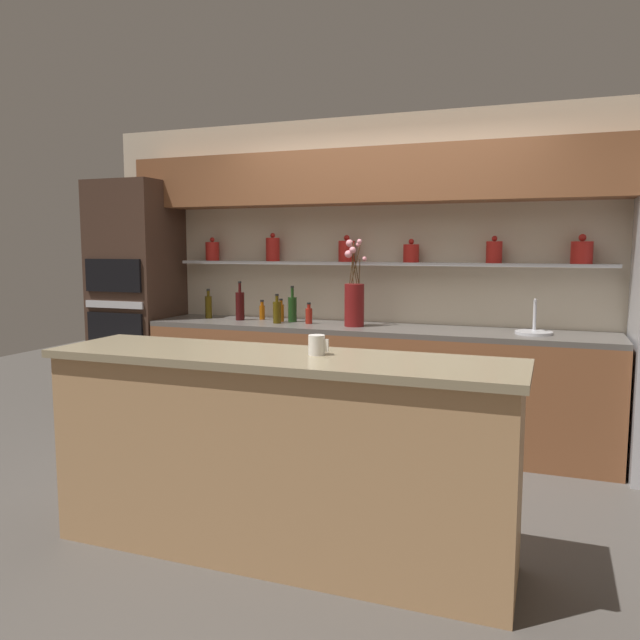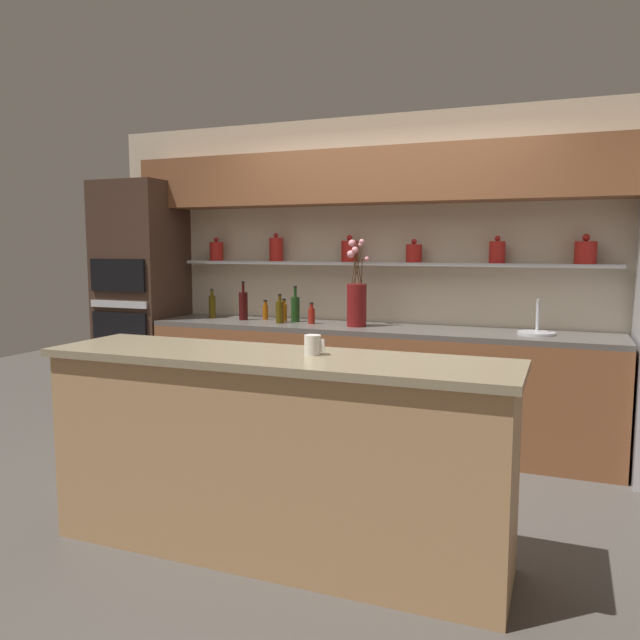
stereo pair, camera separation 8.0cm
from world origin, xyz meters
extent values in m
plane|color=#4C4742|center=(0.00, 0.00, 0.00)|extent=(12.00, 12.00, 0.00)
cube|color=beige|center=(0.00, 1.60, 1.30)|extent=(5.20, 0.10, 2.60)
cube|color=#B7B7BC|center=(-0.08, 1.46, 1.41)|extent=(3.56, 0.18, 0.02)
cylinder|color=#AD1E19|center=(-1.60, 1.45, 1.50)|extent=(0.12, 0.12, 0.16)
sphere|color=#AD1E19|center=(-1.60, 1.45, 1.61)|extent=(0.04, 0.04, 0.04)
cylinder|color=#AD1E19|center=(-1.01, 1.45, 1.52)|extent=(0.12, 0.12, 0.20)
sphere|color=#AD1E19|center=(-1.01, 1.45, 1.64)|extent=(0.04, 0.04, 0.04)
cylinder|color=#AD1E19|center=(-0.35, 1.45, 1.51)|extent=(0.13, 0.13, 0.17)
sphere|color=#AD1E19|center=(-0.35, 1.45, 1.61)|extent=(0.05, 0.05, 0.05)
cylinder|color=#AD1E19|center=(0.19, 1.45, 1.49)|extent=(0.12, 0.12, 0.14)
sphere|color=#AD1E19|center=(0.19, 1.45, 1.58)|extent=(0.04, 0.04, 0.04)
cylinder|color=#AD1E19|center=(0.82, 1.45, 1.50)|extent=(0.12, 0.12, 0.16)
sphere|color=#AD1E19|center=(0.82, 1.45, 1.60)|extent=(0.04, 0.04, 0.04)
cylinder|color=#AD1E19|center=(1.44, 1.45, 1.50)|extent=(0.15, 0.15, 0.16)
sphere|color=#AD1E19|center=(1.44, 1.45, 1.61)|extent=(0.05, 0.05, 0.05)
cube|color=brown|center=(0.00, 1.38, 2.09)|extent=(4.42, 0.34, 0.42)
cube|color=brown|center=(-0.08, 1.24, 0.44)|extent=(3.66, 0.62, 0.88)
cube|color=#56514C|center=(-0.08, 1.24, 0.90)|extent=(3.66, 0.62, 0.04)
cube|color=tan|center=(0.00, -0.70, 0.49)|extent=(2.31, 0.55, 0.98)
cube|color=gray|center=(0.00, -0.70, 1.00)|extent=(2.37, 0.61, 0.04)
cube|color=#3D281E|center=(-2.27, 1.24, 1.06)|extent=(0.67, 0.62, 2.12)
cube|color=black|center=(-2.27, 0.92, 0.78)|extent=(0.56, 0.02, 0.40)
cube|color=black|center=(-2.27, 0.92, 1.30)|extent=(0.56, 0.02, 0.28)
cube|color=#B7B7BC|center=(-2.27, 0.92, 1.05)|extent=(0.59, 0.02, 0.06)
cylinder|color=maroon|center=(-0.21, 1.22, 1.09)|extent=(0.16, 0.16, 0.33)
cylinder|color=#4C3319|center=(-0.22, 1.20, 1.37)|extent=(0.02, 0.02, 0.23)
sphere|color=pink|center=(-0.24, 1.17, 1.49)|extent=(0.06, 0.06, 0.06)
cylinder|color=#4C3319|center=(-0.21, 1.21, 1.39)|extent=(0.05, 0.01, 0.26)
sphere|color=pink|center=(-0.21, 1.17, 1.52)|extent=(0.05, 0.05, 0.05)
cylinder|color=#4C3319|center=(-0.23, 1.24, 1.41)|extent=(0.03, 0.04, 0.32)
sphere|color=pink|center=(-0.26, 1.27, 1.57)|extent=(0.06, 0.06, 0.06)
cylinder|color=#4C3319|center=(-0.20, 1.21, 1.42)|extent=(0.04, 0.08, 0.32)
sphere|color=pink|center=(-0.16, 1.19, 1.58)|extent=(0.04, 0.04, 0.04)
cylinder|color=#4C3319|center=(-0.20, 1.24, 1.41)|extent=(0.08, 0.02, 0.30)
sphere|color=pink|center=(-0.19, 1.28, 1.56)|extent=(0.04, 0.04, 0.04)
cylinder|color=#4C3319|center=(-0.17, 1.24, 1.35)|extent=(0.02, 0.03, 0.20)
sphere|color=pink|center=(-0.14, 1.26, 1.45)|extent=(0.04, 0.04, 0.04)
cylinder|color=#B7B7BC|center=(1.14, 1.24, 0.93)|extent=(0.26, 0.26, 0.02)
cylinder|color=#B7B7BC|center=(1.14, 1.34, 1.05)|extent=(0.02, 0.02, 0.22)
cylinder|color=#B7B7BC|center=(1.14, 1.28, 1.16)|extent=(0.02, 0.12, 0.02)
cylinder|color=#47380A|center=(-1.56, 1.29, 1.02)|extent=(0.06, 0.06, 0.19)
cylinder|color=#47380A|center=(-1.56, 1.29, 1.14)|extent=(0.03, 0.03, 0.05)
cylinder|color=black|center=(-1.56, 1.29, 1.17)|extent=(0.03, 0.03, 0.01)
cylinder|color=#47380A|center=(-0.85, 1.18, 1.01)|extent=(0.07, 0.07, 0.18)
cylinder|color=#47380A|center=(-0.85, 1.18, 1.12)|extent=(0.03, 0.03, 0.05)
cylinder|color=black|center=(-0.85, 1.18, 1.15)|extent=(0.03, 0.03, 0.01)
cylinder|color=maroon|center=(-0.60, 1.24, 0.98)|extent=(0.06, 0.06, 0.12)
cylinder|color=maroon|center=(-0.60, 1.24, 1.06)|extent=(0.03, 0.03, 0.04)
cylinder|color=black|center=(-0.60, 1.24, 1.09)|extent=(0.03, 0.03, 0.01)
cylinder|color=#380C0C|center=(-1.24, 1.27, 1.04)|extent=(0.08, 0.08, 0.24)
cylinder|color=#380C0C|center=(-1.24, 1.27, 1.20)|extent=(0.02, 0.02, 0.08)
cylinder|color=black|center=(-1.24, 1.27, 1.24)|extent=(0.03, 0.03, 0.01)
cylinder|color=#193814|center=(-0.78, 1.32, 1.02)|extent=(0.07, 0.07, 0.21)
cylinder|color=#193814|center=(-0.78, 1.32, 1.17)|extent=(0.02, 0.02, 0.08)
cylinder|color=black|center=(-0.78, 1.32, 1.21)|extent=(0.03, 0.03, 0.01)
cylinder|color=#9E4C0A|center=(-0.87, 1.29, 0.99)|extent=(0.05, 0.05, 0.14)
cylinder|color=#9E4C0A|center=(-0.87, 1.29, 1.08)|extent=(0.03, 0.03, 0.04)
cylinder|color=black|center=(-0.87, 1.29, 1.11)|extent=(0.03, 0.03, 0.01)
cylinder|color=#9E4C0A|center=(-1.08, 1.37, 0.98)|extent=(0.05, 0.05, 0.12)
cylinder|color=#9E4C0A|center=(-1.08, 1.37, 1.06)|extent=(0.03, 0.03, 0.04)
cylinder|color=black|center=(-1.08, 1.37, 1.08)|extent=(0.03, 0.03, 0.01)
cylinder|color=silver|center=(0.19, -0.65, 1.07)|extent=(0.08, 0.08, 0.10)
cube|color=silver|center=(0.24, -0.65, 1.07)|extent=(0.02, 0.01, 0.06)
camera|label=1|loc=(1.25, -3.44, 1.54)|focal=35.00mm
camera|label=2|loc=(1.32, -3.41, 1.54)|focal=35.00mm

